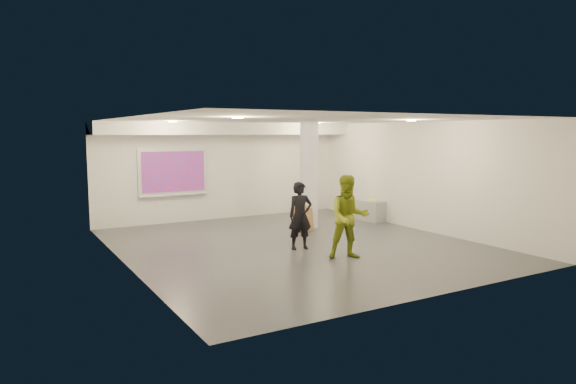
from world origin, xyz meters
TOP-DOWN VIEW (x-y plane):
  - floor at (0.00, 0.00)m, footprint 8.00×9.00m
  - ceiling at (0.00, 0.00)m, footprint 8.00×9.00m
  - wall_back at (0.00, 4.50)m, footprint 8.00×0.01m
  - wall_front at (0.00, -4.50)m, footprint 8.00×0.01m
  - wall_left at (-4.00, 0.00)m, footprint 0.01×9.00m
  - wall_right at (4.00, 0.00)m, footprint 0.01×9.00m
  - soffit_band at (0.00, 3.95)m, footprint 8.00×1.10m
  - downlight_nw at (-2.20, 2.50)m, footprint 0.22×0.22m
  - downlight_ne at (2.20, 2.50)m, footprint 0.22×0.22m
  - downlight_sw at (-2.20, -1.50)m, footprint 0.22×0.22m
  - downlight_se at (2.20, -1.50)m, footprint 0.22×0.22m
  - column at (1.50, 1.80)m, footprint 0.52×0.52m
  - projection_screen at (-1.60, 4.45)m, footprint 2.10×0.13m
  - credenza at (3.72, 1.88)m, footprint 0.55×1.11m
  - postit_pad at (3.75, 1.77)m, footprint 0.22×0.28m
  - cardboard_back at (1.20, 1.60)m, footprint 0.62×0.21m
  - cardboard_front at (1.06, 1.40)m, footprint 0.61×0.35m
  - woman at (-0.15, -0.42)m, footprint 0.63×0.47m
  - man at (0.30, -1.68)m, footprint 1.08×0.98m

SIDE VIEW (x-z plane):
  - floor at x=0.00m, z-range -0.01..0.01m
  - cardboard_front at x=1.06m, z-range 0.00..0.62m
  - credenza at x=3.72m, z-range 0.00..0.63m
  - cardboard_back at x=1.20m, z-range 0.00..0.67m
  - postit_pad at x=3.75m, z-range 0.63..0.65m
  - woman at x=-0.15m, z-range 0.00..1.57m
  - man at x=0.30m, z-range 0.00..1.80m
  - wall_back at x=0.00m, z-range 0.00..3.00m
  - wall_front at x=0.00m, z-range 0.00..3.00m
  - wall_left at x=-4.00m, z-range 0.00..3.00m
  - wall_right at x=4.00m, z-range 0.00..3.00m
  - column at x=1.50m, z-range 0.00..3.00m
  - projection_screen at x=-1.60m, z-range 0.82..2.24m
  - soffit_band at x=0.00m, z-range 2.64..3.00m
  - downlight_nw at x=-2.20m, z-range 2.97..2.99m
  - downlight_ne at x=2.20m, z-range 2.97..2.99m
  - downlight_sw at x=-2.20m, z-range 2.97..2.99m
  - downlight_se at x=2.20m, z-range 2.97..2.99m
  - ceiling at x=0.00m, z-range 3.00..3.00m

